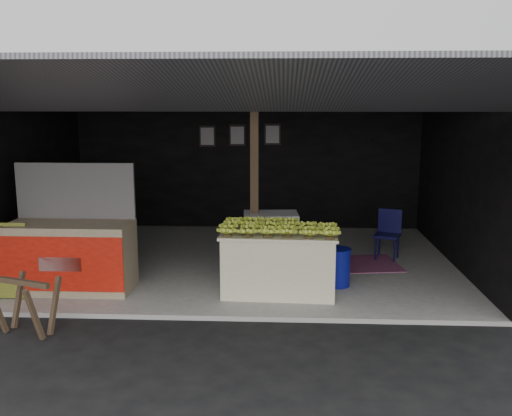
# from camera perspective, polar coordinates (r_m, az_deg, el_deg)

# --- Properties ---
(ground) EXTENTS (80.00, 80.00, 0.00)m
(ground) POSITION_cam_1_polar(r_m,az_deg,el_deg) (7.02, -3.47, -11.22)
(ground) COLOR black
(ground) RESTS_ON ground
(concrete_slab) EXTENTS (7.00, 5.00, 0.06)m
(concrete_slab) POSITION_cam_1_polar(r_m,az_deg,el_deg) (9.36, -1.79, -5.33)
(concrete_slab) COLOR gray
(concrete_slab) RESTS_ON ground
(shophouse) EXTENTS (7.40, 7.29, 3.02)m
(shophouse) POSITION_cam_1_polar(r_m,az_deg,el_deg) (9.32, -1.71, 7.54)
(shophouse) COLOR black
(shophouse) RESTS_ON ground
(banana_table) EXTENTS (1.57, 1.00, 0.84)m
(banana_table) POSITION_cam_1_polar(r_m,az_deg,el_deg) (7.71, 2.31, -5.37)
(banana_table) COLOR silver
(banana_table) RESTS_ON concrete_slab
(banana_pile) EXTENTS (1.44, 0.90, 0.17)m
(banana_pile) POSITION_cam_1_polar(r_m,az_deg,el_deg) (7.59, 2.34, -1.72)
(banana_pile) COLOR yellow
(banana_pile) RESTS_ON banana_table
(white_crate) EXTENTS (0.85, 0.61, 0.90)m
(white_crate) POSITION_cam_1_polar(r_m,az_deg,el_deg) (8.62, 1.47, -3.45)
(white_crate) COLOR white
(white_crate) RESTS_ON concrete_slab
(neighbor_stall) EXTENTS (1.66, 0.75, 1.71)m
(neighbor_stall) POSITION_cam_1_polar(r_m,az_deg,el_deg) (8.18, -18.03, -4.31)
(neighbor_stall) COLOR #998466
(neighbor_stall) RESTS_ON concrete_slab
(green_signboard) EXTENTS (0.66, 0.25, 0.97)m
(green_signboard) POSITION_cam_1_polar(r_m,az_deg,el_deg) (8.24, -24.20, -4.78)
(green_signboard) COLOR black
(green_signboard) RESTS_ON concrete_slab
(sawhorse) EXTENTS (0.73, 0.73, 0.64)m
(sawhorse) POSITION_cam_1_polar(r_m,az_deg,el_deg) (6.98, -22.06, -8.56)
(sawhorse) COLOR #473423
(sawhorse) RESTS_ON ground
(water_barrel) EXTENTS (0.34, 0.34, 0.51)m
(water_barrel) POSITION_cam_1_polar(r_m,az_deg,el_deg) (8.08, 8.17, -5.97)
(water_barrel) COLOR navy
(water_barrel) RESTS_ON concrete_slab
(plastic_chair) EXTENTS (0.49, 0.49, 0.80)m
(plastic_chair) POSITION_cam_1_polar(r_m,az_deg,el_deg) (9.57, 13.12, -2.16)
(plastic_chair) COLOR black
(plastic_chair) RESTS_ON concrete_slab
(magenta_rug) EXTENTS (1.62, 1.19, 0.01)m
(magenta_rug) POSITION_cam_1_polar(r_m,az_deg,el_deg) (9.20, 9.42, -5.53)
(magenta_rug) COLOR #7F1C4F
(magenta_rug) RESTS_ON concrete_slab
(picture_frames) EXTENTS (1.62, 0.04, 0.46)m
(picture_frames) POSITION_cam_1_polar(r_m,az_deg,el_deg) (11.42, -1.71, 7.28)
(picture_frames) COLOR black
(picture_frames) RESTS_ON shophouse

